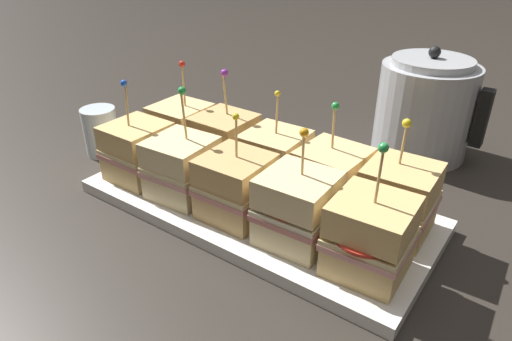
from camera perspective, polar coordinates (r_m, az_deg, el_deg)
name	(u,v)px	position (r m, az deg, el deg)	size (l,w,h in m)	color
ground_plane	(256,210)	(0.68, 0.00, -4.94)	(6.00, 6.00, 0.00)	#2D2823
serving_platter	(256,205)	(0.68, 0.00, -4.30)	(0.51, 0.23, 0.02)	white
sandwich_front_far_left	(138,151)	(0.73, -14.54, 2.34)	(0.09, 0.09, 0.16)	tan
sandwich_front_left	(182,168)	(0.67, -9.24, 0.34)	(0.09, 0.09, 0.17)	beige
sandwich_front_center	(235,187)	(0.62, -2.58, -2.03)	(0.09, 0.09, 0.15)	tan
sandwich_front_right	(297,209)	(0.57, 5.17, -4.80)	(0.09, 0.09, 0.15)	beige
sandwich_front_far_right	(370,237)	(0.53, 14.06, -8.04)	(0.09, 0.09, 0.16)	tan
sandwich_back_far_left	(181,130)	(0.80, -9.30, 5.03)	(0.09, 0.09, 0.16)	#DBB77A
sandwich_back_left	(224,143)	(0.73, -3.97, 3.43)	(0.09, 0.09, 0.16)	tan
sandwich_back_center	(276,161)	(0.68, 2.50, 1.22)	(0.09, 0.09, 0.15)	#DBB77A
sandwich_back_right	(332,179)	(0.64, 9.45, -1.04)	(0.09, 0.09, 0.15)	#DBB77A
sandwich_back_far_right	(398,199)	(0.61, 17.34, -3.42)	(0.09, 0.09, 0.15)	tan
kettle_steel	(425,109)	(0.87, 20.34, 7.28)	(0.19, 0.17, 0.20)	#B7BABF
drinking_glass	(101,131)	(0.87, -18.82, 4.66)	(0.06, 0.06, 0.09)	silver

